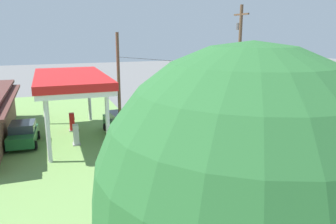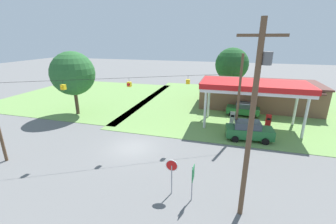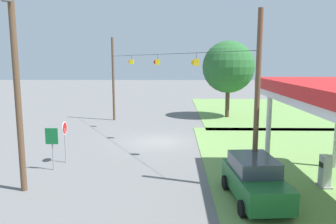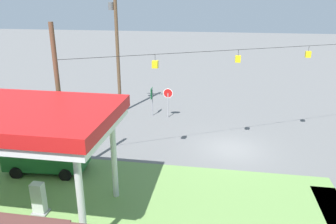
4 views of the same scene
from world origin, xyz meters
name	(u,v)px [view 2 (image 2 of 4)]	position (x,y,z in m)	size (l,w,h in m)	color
ground_plane	(133,147)	(0.00, 0.00, 0.00)	(160.00, 160.00, 0.00)	slate
grass_verge_station_corner	(260,107)	(12.75, 16.95, 0.02)	(36.00, 28.00, 0.04)	#6B934C
grass_verge_opposite_corner	(87,95)	(-16.00, 16.00, 0.02)	(24.00, 24.00, 0.04)	#6B934C
gas_station_canopy	(254,87)	(10.75, 8.47, 4.64)	(11.27, 5.25, 5.15)	silver
gas_station_store	(257,94)	(12.18, 16.93, 1.88)	(16.28, 7.89, 3.74)	brown
fuel_pump_near	(232,119)	(8.82, 8.47, 0.76)	(0.71, 0.56, 1.59)	gray
fuel_pump_far	(268,122)	(12.69, 8.47, 0.76)	(0.71, 0.56, 1.59)	gray
car_at_pumps_front	(249,130)	(10.40, 4.71, 0.99)	(4.62, 2.40, 1.92)	#1E602D
car_at_pumps_rear	(243,109)	(10.16, 12.21, 0.90)	(4.18, 2.30, 1.73)	#1E602D
stop_sign_roadside	(172,169)	(5.15, -5.28, 1.81)	(0.80, 0.08, 2.50)	#99999E
route_sign	(193,177)	(6.55, -5.54, 1.71)	(0.10, 0.70, 2.40)	gray
utility_pole_main	(253,118)	(9.48, -5.86, 5.93)	(2.20, 0.44, 10.64)	brown
signal_span_gantry	(130,101)	(0.00, -0.01, 4.49)	(18.54, 10.24, 8.35)	brown
tree_behind_station	(232,64)	(8.20, 26.47, 5.00)	(6.04, 6.04, 8.03)	#4C3828
tree_west_verge	(73,74)	(-11.06, 6.92, 5.40)	(5.50, 5.50, 8.16)	#4C3828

